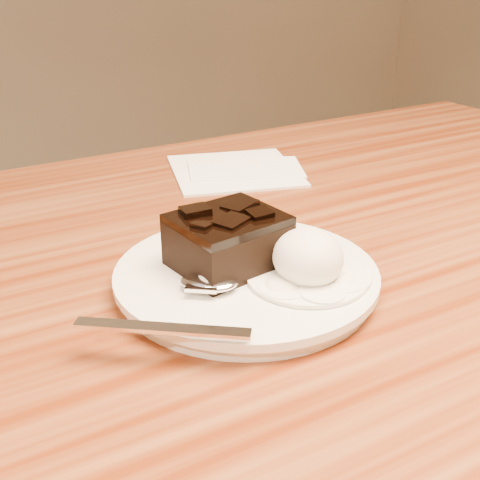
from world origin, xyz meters
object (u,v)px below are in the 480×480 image
plate (246,279)px  spoon (209,284)px  ice_cream_scoop (308,258)px  napkin (234,169)px  brownie (228,244)px

plate → spoon: bearing=-161.1°
ice_cream_scoop → spoon: bearing=162.4°
plate → ice_cream_scoop: bearing=-48.3°
ice_cream_scoop → spoon: 0.08m
ice_cream_scoop → napkin: size_ratio=0.39×
ice_cream_scoop → napkin: 0.32m
brownie → napkin: size_ratio=0.55×
ice_cream_scoop → brownie: bearing=129.6°
ice_cream_scoop → napkin: (0.11, 0.30, -0.03)m
brownie → ice_cream_scoop: (0.04, -0.05, -0.00)m
brownie → spoon: bearing=-138.7°
ice_cream_scoop → napkin: ice_cream_scoop is taller
plate → napkin: bearing=62.1°
brownie → ice_cream_scoop: size_ratio=1.42×
napkin → plate: bearing=-117.9°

